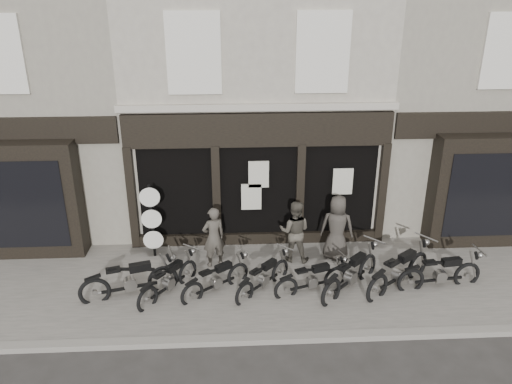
{
  "coord_description": "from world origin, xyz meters",
  "views": [
    {
      "loc": [
        -0.73,
        -9.74,
        6.93
      ],
      "look_at": [
        -0.13,
        1.6,
        2.24
      ],
      "focal_mm": 35.0,
      "sensor_mm": 36.0,
      "label": 1
    }
  ],
  "objects_px": {
    "motorcycle_0": "(131,283)",
    "advert_sign_post": "(152,224)",
    "motorcycle_2": "(216,281)",
    "motorcycle_7": "(440,276)",
    "motorcycle_5": "(351,277)",
    "man_right": "(337,227)",
    "motorcycle_4": "(312,281)",
    "man_left": "(214,237)",
    "motorcycle_1": "(169,282)",
    "motorcycle_6": "(399,274)",
    "man_centre": "(295,231)",
    "motorcycle_3": "(264,279)"
  },
  "relations": [
    {
      "from": "motorcycle_0",
      "to": "advert_sign_post",
      "type": "distance_m",
      "value": 1.96
    },
    {
      "from": "motorcycle_2",
      "to": "motorcycle_7",
      "type": "height_order",
      "value": "motorcycle_7"
    },
    {
      "from": "motorcycle_5",
      "to": "man_right",
      "type": "height_order",
      "value": "man_right"
    },
    {
      "from": "motorcycle_0",
      "to": "motorcycle_4",
      "type": "distance_m",
      "value": 4.32
    },
    {
      "from": "man_right",
      "to": "man_left",
      "type": "bearing_deg",
      "value": 19.13
    },
    {
      "from": "man_left",
      "to": "motorcycle_2",
      "type": "bearing_deg",
      "value": 72.06
    },
    {
      "from": "motorcycle_4",
      "to": "man_left",
      "type": "height_order",
      "value": "man_left"
    },
    {
      "from": "motorcycle_5",
      "to": "man_left",
      "type": "xyz_separation_m",
      "value": [
        -3.32,
        1.24,
        0.51
      ]
    },
    {
      "from": "motorcycle_1",
      "to": "man_right",
      "type": "height_order",
      "value": "man_right"
    },
    {
      "from": "motorcycle_5",
      "to": "motorcycle_4",
      "type": "bearing_deg",
      "value": 139.97
    },
    {
      "from": "motorcycle_6",
      "to": "motorcycle_2",
      "type": "bearing_deg",
      "value": 143.23
    },
    {
      "from": "man_centre",
      "to": "advert_sign_post",
      "type": "distance_m",
      "value": 3.78
    },
    {
      "from": "man_centre",
      "to": "man_right",
      "type": "relative_size",
      "value": 0.94
    },
    {
      "from": "man_left",
      "to": "advert_sign_post",
      "type": "xyz_separation_m",
      "value": [
        -1.64,
        0.56,
        0.13
      ]
    },
    {
      "from": "motorcycle_2",
      "to": "motorcycle_1",
      "type": "bearing_deg",
      "value": 143.88
    },
    {
      "from": "motorcycle_0",
      "to": "motorcycle_5",
      "type": "xyz_separation_m",
      "value": [
        5.27,
        0.02,
        -0.01
      ]
    },
    {
      "from": "motorcycle_3",
      "to": "man_right",
      "type": "bearing_deg",
      "value": -11.72
    },
    {
      "from": "motorcycle_3",
      "to": "man_right",
      "type": "height_order",
      "value": "man_right"
    },
    {
      "from": "man_centre",
      "to": "man_right",
      "type": "bearing_deg",
      "value": -163.11
    },
    {
      "from": "motorcycle_0",
      "to": "man_right",
      "type": "xyz_separation_m",
      "value": [
        5.2,
        1.5,
        0.58
      ]
    },
    {
      "from": "man_centre",
      "to": "motorcycle_0",
      "type": "bearing_deg",
      "value": 33.33
    },
    {
      "from": "man_left",
      "to": "motorcycle_7",
      "type": "bearing_deg",
      "value": 145.09
    },
    {
      "from": "motorcycle_0",
      "to": "man_centre",
      "type": "distance_m",
      "value": 4.34
    },
    {
      "from": "advert_sign_post",
      "to": "motorcycle_6",
      "type": "bearing_deg",
      "value": -20.75
    },
    {
      "from": "motorcycle_0",
      "to": "motorcycle_3",
      "type": "height_order",
      "value": "motorcycle_0"
    },
    {
      "from": "motorcycle_7",
      "to": "man_left",
      "type": "bearing_deg",
      "value": 159.1
    },
    {
      "from": "motorcycle_1",
      "to": "motorcycle_6",
      "type": "relative_size",
      "value": 0.85
    },
    {
      "from": "motorcycle_1",
      "to": "man_centre",
      "type": "xyz_separation_m",
      "value": [
        3.17,
        1.39,
        0.58
      ]
    },
    {
      "from": "motorcycle_1",
      "to": "motorcycle_3",
      "type": "bearing_deg",
      "value": -52.33
    },
    {
      "from": "motorcycle_3",
      "to": "motorcycle_7",
      "type": "relative_size",
      "value": 0.71
    },
    {
      "from": "man_right",
      "to": "motorcycle_6",
      "type": "bearing_deg",
      "value": 146.05
    },
    {
      "from": "motorcycle_2",
      "to": "man_centre",
      "type": "height_order",
      "value": "man_centre"
    },
    {
      "from": "man_left",
      "to": "man_centre",
      "type": "height_order",
      "value": "man_centre"
    },
    {
      "from": "advert_sign_post",
      "to": "motorcycle_3",
      "type": "bearing_deg",
      "value": -35.93
    },
    {
      "from": "motorcycle_3",
      "to": "motorcycle_6",
      "type": "height_order",
      "value": "motorcycle_6"
    },
    {
      "from": "motorcycle_6",
      "to": "advert_sign_post",
      "type": "bearing_deg",
      "value": 127.32
    },
    {
      "from": "motorcycle_2",
      "to": "motorcycle_3",
      "type": "relative_size",
      "value": 1.08
    },
    {
      "from": "motorcycle_2",
      "to": "man_centre",
      "type": "xyz_separation_m",
      "value": [
        2.04,
        1.38,
        0.59
      ]
    },
    {
      "from": "man_left",
      "to": "motorcycle_6",
      "type": "bearing_deg",
      "value": 143.26
    },
    {
      "from": "motorcycle_4",
      "to": "advert_sign_post",
      "type": "distance_m",
      "value": 4.49
    },
    {
      "from": "motorcycle_5",
      "to": "motorcycle_6",
      "type": "distance_m",
      "value": 1.2
    },
    {
      "from": "motorcycle_1",
      "to": "motorcycle_4",
      "type": "relative_size",
      "value": 0.93
    },
    {
      "from": "motorcycle_2",
      "to": "motorcycle_5",
      "type": "height_order",
      "value": "motorcycle_5"
    },
    {
      "from": "motorcycle_6",
      "to": "man_left",
      "type": "height_order",
      "value": "man_left"
    },
    {
      "from": "motorcycle_3",
      "to": "motorcycle_7",
      "type": "xyz_separation_m",
      "value": [
        4.31,
        -0.12,
        0.05
      ]
    },
    {
      "from": "man_centre",
      "to": "advert_sign_post",
      "type": "relative_size",
      "value": 0.77
    },
    {
      "from": "motorcycle_4",
      "to": "man_left",
      "type": "bearing_deg",
      "value": 132.64
    },
    {
      "from": "motorcycle_0",
      "to": "advert_sign_post",
      "type": "xyz_separation_m",
      "value": [
        0.3,
        1.83,
        0.63
      ]
    },
    {
      "from": "motorcycle_5",
      "to": "man_centre",
      "type": "xyz_separation_m",
      "value": [
        -1.2,
        1.42,
        0.53
      ]
    },
    {
      "from": "motorcycle_6",
      "to": "advert_sign_post",
      "type": "height_order",
      "value": "advert_sign_post"
    }
  ]
}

